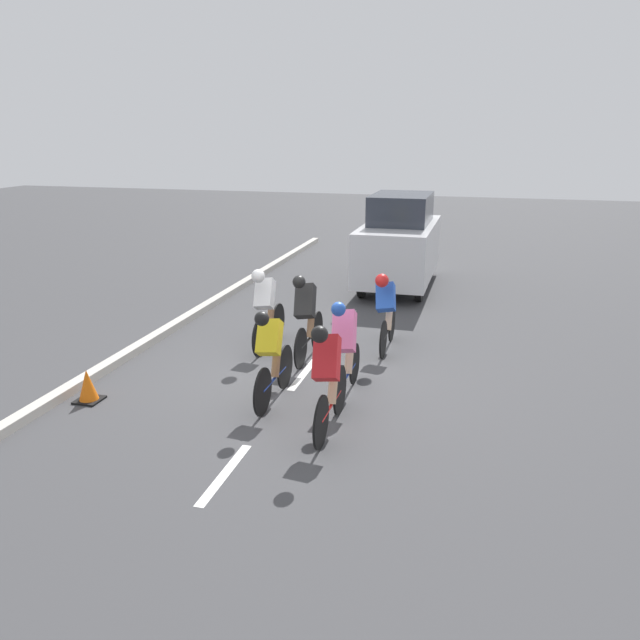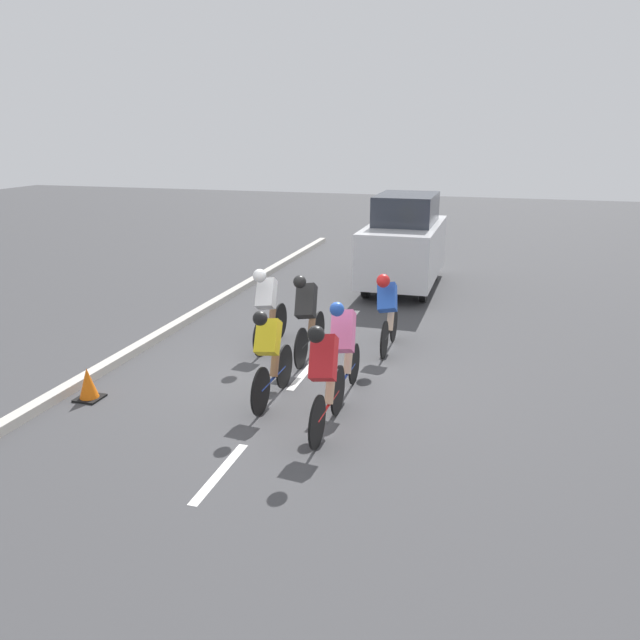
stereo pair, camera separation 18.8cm
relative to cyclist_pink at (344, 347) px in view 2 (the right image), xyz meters
name	(u,v)px [view 2 (the right image)]	position (x,y,z in m)	size (l,w,h in m)	color
ground_plane	(299,379)	(0.85, -0.48, -0.80)	(60.00, 60.00, 0.00)	#424244
lane_stripe_near	(220,473)	(0.85, 2.49, -0.80)	(0.12, 1.40, 0.01)	white
lane_stripe_mid	(304,374)	(0.85, -0.71, -0.80)	(0.12, 1.40, 0.01)	white
lane_stripe_far	(350,319)	(0.85, -3.91, -0.80)	(0.12, 1.40, 0.01)	white
curb	(132,351)	(4.05, -0.71, -0.73)	(0.20, 24.54, 0.14)	beige
cyclist_pink	(344,347)	(0.00, 0.00, 0.00)	(0.39, 1.64, 1.53)	black
cyclist_blue	(388,309)	(-0.24, -2.21, -0.02)	(0.40, 1.62, 1.47)	black
cyclist_white	(267,305)	(1.87, -1.77, 0.00)	(0.38, 1.70, 1.52)	black
cyclist_yellow	(270,354)	(0.98, 0.45, -0.05)	(0.37, 1.68, 1.45)	black
cyclist_black	(307,315)	(1.00, -1.41, 0.00)	(0.40, 1.73, 1.54)	black
cyclist_red	(325,375)	(-0.04, 1.15, 0.00)	(0.39, 1.70, 1.54)	black
support_car	(404,243)	(0.23, -7.02, 0.34)	(1.70, 3.84, 2.32)	black
traffic_cone	(88,384)	(3.60, 1.12, -0.57)	(0.36, 0.36, 0.49)	black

